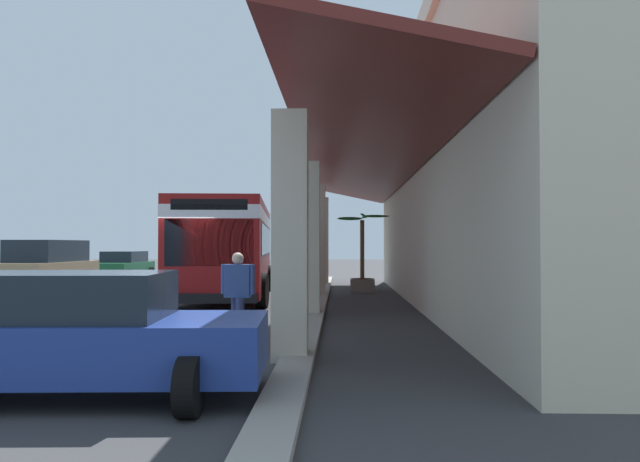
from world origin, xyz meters
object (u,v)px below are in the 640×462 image
parked_sedan_blue (72,333)px  potted_palm (362,273)px  parked_suv_tan (47,266)px  transit_bus (229,243)px  parked_sedan_green (124,266)px  pedestrian (238,292)px

parked_sedan_blue → potted_palm: size_ratio=1.48×
parked_suv_tan → parked_sedan_blue: parked_suv_tan is taller
transit_bus → parked_sedan_green: (-9.73, -7.04, -1.10)m
parked_suv_tan → parked_sedan_green: size_ratio=1.09×
pedestrian → parked_sedan_green: bearing=-155.2°
parked_suv_tan → parked_sedan_blue: (15.42, 7.65, -0.27)m
parked_suv_tan → parked_sedan_blue: 17.22m
transit_bus → parked_suv_tan: (-1.50, -7.02, -0.84)m
parked_sedan_blue → potted_palm: potted_palm is taller
parked_sedan_green → potted_palm: (7.11, 11.70, -0.04)m
parked_sedan_blue → potted_palm: (-16.55, 4.02, -0.04)m
parked_suv_tan → parked_sedan_green: bearing=-179.8°
parked_sedan_green → pedestrian: 21.33m
transit_bus → pedestrian: (9.63, 1.90, -0.93)m
parked_sedan_blue → potted_palm: 17.03m
transit_bus → parked_sedan_blue: size_ratio=2.54×
parked_sedan_blue → transit_bus: bearing=-177.4°
pedestrian → potted_palm: (-12.25, 2.77, -0.22)m
parked_sedan_green → potted_palm: bearing=58.7°
parked_sedan_green → transit_bus: bearing=35.9°
pedestrian → parked_suv_tan: bearing=-141.3°
transit_bus → parked_sedan_green: size_ratio=2.56×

